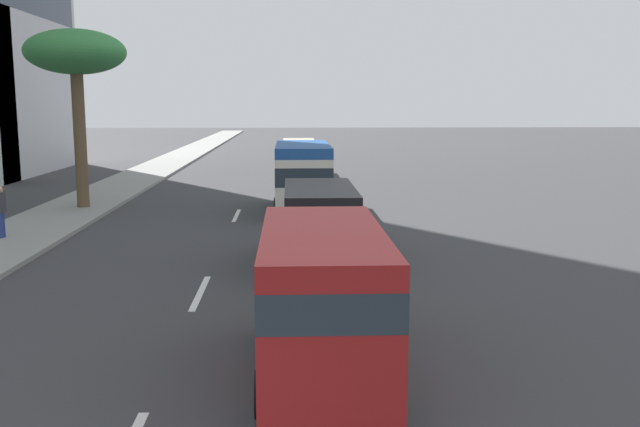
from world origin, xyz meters
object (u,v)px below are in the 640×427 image
object	(u,v)px
van_lead	(320,220)
minibus_second	(303,174)
van_third	(323,293)
van_fourth	(299,155)
palm_tree	(76,56)
pedestrian_by_tree	(1,209)

from	to	relation	value
van_lead	minibus_second	xyz separation A→B (m)	(10.13, 0.29, 0.30)
van_third	van_fourth	bearing A→B (deg)	-0.14
van_lead	palm_tree	size ratio (longest dim) A/B	0.64
van_third	pedestrian_by_tree	xyz separation A→B (m)	(12.18, 10.22, -0.34)
minibus_second	van_third	size ratio (longest dim) A/B	1.24
van_lead	minibus_second	bearing A→B (deg)	1.65
van_fourth	pedestrian_by_tree	bearing A→B (deg)	155.17
van_fourth	van_lead	bearing A→B (deg)	-179.49
minibus_second	van_fourth	size ratio (longest dim) A/B	1.28
van_lead	van_third	world-z (taller)	van_third
van_fourth	palm_tree	xyz separation A→B (m)	(-15.18, 9.65, 5.31)
minibus_second	palm_tree	xyz separation A→B (m)	(0.71, 9.59, 5.01)
van_lead	palm_tree	bearing A→B (deg)	42.36
van_lead	van_fourth	xyz separation A→B (m)	(26.02, 0.23, 0.00)
minibus_second	pedestrian_by_tree	world-z (taller)	minibus_second
van_third	van_fourth	xyz separation A→B (m)	(34.46, -0.09, -0.15)
van_third	pedestrian_by_tree	world-z (taller)	van_third
van_fourth	palm_tree	world-z (taller)	palm_tree
van_lead	pedestrian_by_tree	bearing A→B (deg)	70.48
pedestrian_by_tree	palm_tree	xyz separation A→B (m)	(7.10, -0.66, 5.50)
van_third	van_fourth	distance (m)	34.46
van_third	pedestrian_by_tree	bearing A→B (deg)	40.01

